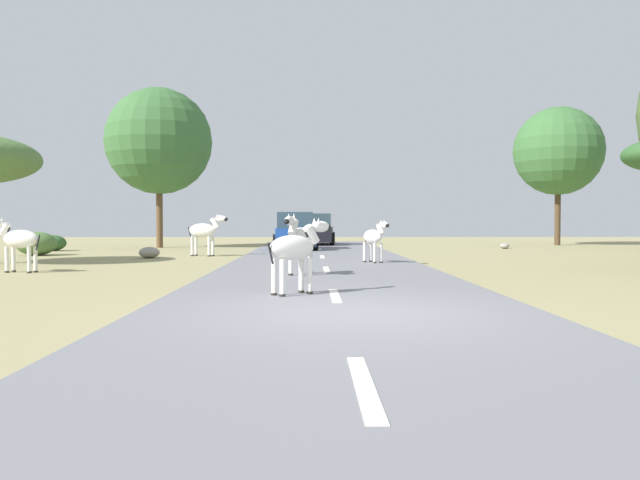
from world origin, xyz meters
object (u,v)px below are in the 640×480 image
object	(u,v)px
zebra_1	(205,231)
bush_0	(53,243)
tree_4	(558,151)
bush_1	(36,244)
zebra_2	(374,237)
tree_1	(159,141)
car_0	(317,230)
zebra_0	(299,238)
rock_0	(505,246)
rock_2	(149,252)
zebra_3	(18,240)
car_1	(294,232)
zebra_4	(296,249)

from	to	relation	value
zebra_1	bush_0	bearing A→B (deg)	-99.54
tree_4	bush_1	xyz separation A→B (m)	(-24.99, -10.37, -4.86)
zebra_2	tree_1	world-z (taller)	tree_1
zebra_2	car_0	bearing A→B (deg)	-109.87
zebra_2	car_0	distance (m)	15.59
zebra_0	bush_1	size ratio (longest dim) A/B	0.97
rock_0	bush_1	bearing A→B (deg)	-164.35
tree_4	bush_0	bearing A→B (deg)	-165.84
tree_1	rock_2	size ratio (longest dim) A/B	9.95
tree_1	bush_1	xyz separation A→B (m)	(-3.12, -7.33, -4.99)
zebra_1	rock_2	bearing A→B (deg)	-35.58
zebra_0	tree_4	size ratio (longest dim) A/B	0.19
zebra_2	rock_0	distance (m)	13.38
rock_2	zebra_3	bearing A→B (deg)	-105.57
zebra_1	car_0	size ratio (longest dim) A/B	0.38
rock_0	rock_2	size ratio (longest dim) A/B	0.60
zebra_1	bush_0	size ratio (longest dim) A/B	1.38
car_0	bush_0	world-z (taller)	car_0
car_0	rock_2	size ratio (longest dim) A/B	5.38
zebra_2	bush_0	xyz separation A→B (m)	(-13.86, 9.08, -0.49)
zebra_2	car_1	bearing A→B (deg)	-100.12
tree_1	bush_1	world-z (taller)	tree_1
car_0	bush_1	distance (m)	15.22
car_0	zebra_1	bearing A→B (deg)	-109.22
zebra_0	zebra_2	distance (m)	4.99
zebra_1	zebra_2	bearing A→B (deg)	73.27
zebra_0	tree_1	world-z (taller)	tree_1
rock_0	car_1	bearing A→B (deg)	-173.14
zebra_1	rock_0	xyz separation A→B (m)	(13.73, 6.36, -0.84)
zebra_3	tree_1	bearing A→B (deg)	12.47
car_1	bush_0	bearing A→B (deg)	-0.08
car_0	rock_2	world-z (taller)	car_0
zebra_0	zebra_4	xyz separation A→B (m)	(0.00, -4.07, -0.07)
car_0	tree_1	xyz separation A→B (m)	(-8.13, -2.92, 4.62)
car_0	car_1	xyz separation A→B (m)	(-1.11, -5.75, 0.00)
car_0	tree_4	world-z (taller)	tree_4
bush_0	rock_2	size ratio (longest dim) A/B	1.48
zebra_2	zebra_3	bearing A→B (deg)	-8.69
zebra_3	car_1	bearing A→B (deg)	-16.28
zebra_4	tree_1	distance (m)	22.86
zebra_4	tree_1	size ratio (longest dim) A/B	0.17
zebra_3	rock_0	size ratio (longest dim) A/B	3.10
zebra_0	car_0	world-z (taller)	car_0
tree_1	car_0	bearing A→B (deg)	19.76
zebra_1	car_0	world-z (taller)	car_0
car_0	tree_1	distance (m)	9.79
zebra_0	zebra_2	bearing A→B (deg)	-97.42
zebra_0	zebra_2	world-z (taller)	zebra_0
zebra_1	car_0	bearing A→B (deg)	178.00
zebra_0	bush_1	xyz separation A→B (m)	(-10.64, 9.69, -0.47)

